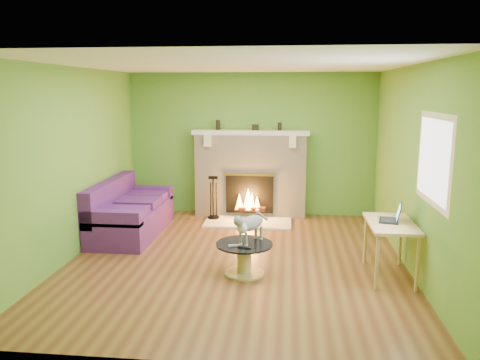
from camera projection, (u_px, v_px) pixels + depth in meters
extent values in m
plane|color=brown|center=(236.00, 259.00, 6.41)|extent=(5.00, 5.00, 0.00)
plane|color=white|center=(236.00, 65.00, 5.92)|extent=(5.00, 5.00, 0.00)
plane|color=#619631|center=(251.00, 145.00, 8.61)|extent=(5.00, 0.00, 5.00)
plane|color=#619631|center=(201.00, 215.00, 3.72)|extent=(5.00, 0.00, 5.00)
plane|color=#619631|center=(73.00, 163.00, 6.40)|extent=(0.00, 5.00, 5.00)
plane|color=#619631|center=(412.00, 169.00, 5.94)|extent=(0.00, 5.00, 5.00)
plane|color=silver|center=(434.00, 160.00, 5.01)|extent=(0.00, 1.20, 1.20)
plane|color=white|center=(433.00, 159.00, 5.01)|extent=(0.00, 1.06, 1.06)
cube|color=beige|center=(250.00, 176.00, 8.54)|extent=(2.00, 0.35, 1.50)
cube|color=black|center=(250.00, 194.00, 8.41)|extent=(0.85, 0.03, 0.68)
cube|color=gold|center=(250.00, 175.00, 8.34)|extent=(0.91, 0.02, 0.04)
cylinder|color=black|center=(249.00, 210.00, 8.43)|extent=(0.55, 0.07, 0.07)
cube|color=beige|center=(251.00, 132.00, 8.36)|extent=(2.10, 0.28, 0.08)
cube|color=beige|center=(208.00, 141.00, 8.29)|extent=(0.12, 0.10, 0.20)
cube|color=beige|center=(292.00, 142.00, 8.13)|extent=(0.12, 0.10, 0.20)
cube|color=beige|center=(248.00, 222.00, 8.17)|extent=(1.50, 0.75, 0.03)
cube|color=beige|center=(251.00, 132.00, 8.36)|extent=(2.10, 0.28, 0.08)
cube|color=#47185D|center=(132.00, 220.00, 7.53)|extent=(0.87, 1.93, 0.44)
cube|color=#47185D|center=(110.00, 197.00, 7.50)|extent=(0.20, 1.93, 0.55)
cube|color=#47185D|center=(111.00, 218.00, 6.63)|extent=(0.87, 0.20, 0.22)
cube|color=#47185D|center=(148.00, 192.00, 8.33)|extent=(0.87, 0.20, 0.22)
cube|color=#47185D|center=(123.00, 213.00, 6.94)|extent=(0.69, 0.52, 0.12)
cube|color=#47185D|center=(137.00, 202.00, 7.57)|extent=(0.69, 0.52, 0.12)
cube|color=#47185D|center=(147.00, 195.00, 8.10)|extent=(0.69, 0.52, 0.12)
cylinder|color=tan|center=(244.00, 273.00, 5.90)|extent=(0.50, 0.50, 0.03)
cylinder|color=tan|center=(244.00, 259.00, 5.87)|extent=(0.18, 0.18, 0.35)
cylinder|color=black|center=(244.00, 244.00, 5.83)|extent=(0.71, 0.71, 0.02)
cube|color=tan|center=(391.00, 224.00, 5.70)|extent=(0.55, 0.94, 0.04)
cylinder|color=tan|center=(377.00, 263.00, 5.37)|extent=(0.04, 0.04, 0.66)
cylinder|color=tan|center=(418.00, 264.00, 5.33)|extent=(0.04, 0.04, 0.66)
cylinder|color=tan|center=(365.00, 240.00, 6.20)|extent=(0.04, 0.04, 0.66)
cylinder|color=tan|center=(400.00, 241.00, 6.16)|extent=(0.04, 0.04, 0.66)
cube|color=gray|center=(235.00, 245.00, 5.72)|extent=(0.18, 0.08, 0.02)
cube|color=black|center=(244.00, 247.00, 5.65)|extent=(0.17, 0.07, 0.02)
cylinder|color=black|center=(218.00, 125.00, 8.43)|extent=(0.08, 0.08, 0.18)
cylinder|color=black|center=(280.00, 126.00, 8.32)|extent=(0.07, 0.07, 0.14)
cube|color=black|center=(255.00, 127.00, 8.37)|extent=(0.12, 0.08, 0.10)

